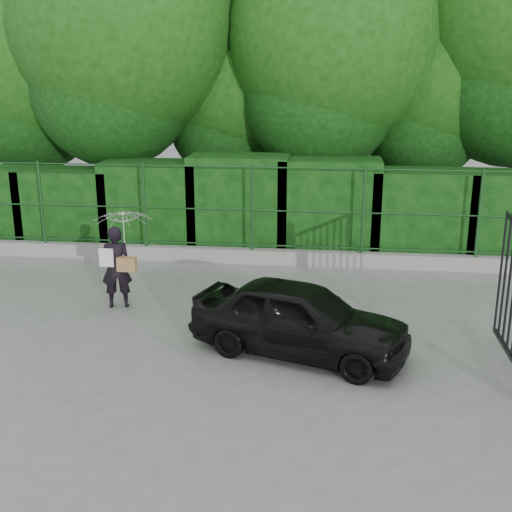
# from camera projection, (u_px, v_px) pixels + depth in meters

# --- Properties ---
(ground) EXTENTS (80.00, 80.00, 0.00)m
(ground) POSITION_uv_depth(u_px,v_px,m) (187.00, 350.00, 9.46)
(ground) COLOR gray
(kerb) EXTENTS (14.00, 0.25, 0.30)m
(kerb) POSITION_uv_depth(u_px,v_px,m) (233.00, 255.00, 13.70)
(kerb) COLOR #9E9E99
(kerb) RESTS_ON ground
(fence) EXTENTS (14.13, 0.06, 1.80)m
(fence) POSITION_uv_depth(u_px,v_px,m) (243.00, 208.00, 13.38)
(fence) COLOR #17421A
(fence) RESTS_ON kerb
(hedge) EXTENTS (14.20, 1.20, 2.16)m
(hedge) POSITION_uv_depth(u_px,v_px,m) (244.00, 208.00, 14.41)
(hedge) COLOR black
(hedge) RESTS_ON ground
(trees) EXTENTS (17.10, 6.15, 8.08)m
(trees) POSITION_uv_depth(u_px,v_px,m) (299.00, 41.00, 15.39)
(trees) COLOR black
(trees) RESTS_ON ground
(woman) EXTENTS (0.99, 1.01, 1.71)m
(woman) POSITION_uv_depth(u_px,v_px,m) (122.00, 244.00, 10.90)
(woman) COLOR black
(woman) RESTS_ON ground
(car) EXTENTS (3.42, 2.21, 1.08)m
(car) POSITION_uv_depth(u_px,v_px,m) (300.00, 318.00, 9.21)
(car) COLOR black
(car) RESTS_ON ground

